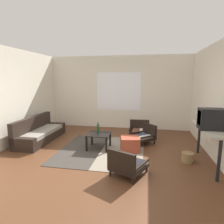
{
  "coord_description": "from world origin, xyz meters",
  "views": [
    {
      "loc": [
        1.07,
        -4.03,
        1.84
      ],
      "look_at": [
        0.13,
        0.99,
        0.95
      ],
      "focal_mm": 30.39,
      "sensor_mm": 36.0,
      "label": 1
    }
  ],
  "objects_px": {
    "couch": "(39,133)",
    "console_shelf": "(209,132)",
    "wicker_basket": "(188,157)",
    "armchair_by_window": "(139,130)",
    "armchair_corner": "(145,135)",
    "glass_bottle": "(98,129)",
    "clay_vase": "(205,119)",
    "coffee_table": "(99,137)",
    "armchair_striped_foreground": "(127,164)",
    "crt_television": "(212,119)",
    "ottoman_orange": "(130,144)"
  },
  "relations": [
    {
      "from": "couch",
      "to": "console_shelf",
      "type": "bearing_deg",
      "value": -10.6
    },
    {
      "from": "console_shelf",
      "to": "wicker_basket",
      "type": "relative_size",
      "value": 5.63
    },
    {
      "from": "armchair_by_window",
      "to": "armchair_corner",
      "type": "distance_m",
      "value": 0.61
    },
    {
      "from": "glass_bottle",
      "to": "wicker_basket",
      "type": "distance_m",
      "value": 2.28
    },
    {
      "from": "couch",
      "to": "clay_vase",
      "type": "distance_m",
      "value": 4.56
    },
    {
      "from": "armchair_by_window",
      "to": "clay_vase",
      "type": "height_order",
      "value": "clay_vase"
    },
    {
      "from": "coffee_table",
      "to": "console_shelf",
      "type": "relative_size",
      "value": 0.4
    },
    {
      "from": "armchair_corner",
      "to": "glass_bottle",
      "type": "bearing_deg",
      "value": -150.91
    },
    {
      "from": "couch",
      "to": "armchair_striped_foreground",
      "type": "relative_size",
      "value": 2.36
    },
    {
      "from": "couch",
      "to": "armchair_by_window",
      "type": "bearing_deg",
      "value": 17.75
    },
    {
      "from": "glass_bottle",
      "to": "wicker_basket",
      "type": "height_order",
      "value": "glass_bottle"
    },
    {
      "from": "glass_bottle",
      "to": "armchair_striped_foreground",
      "type": "bearing_deg",
      "value": -55.49
    },
    {
      "from": "crt_television",
      "to": "armchair_by_window",
      "type": "bearing_deg",
      "value": 128.04
    },
    {
      "from": "coffee_table",
      "to": "glass_bottle",
      "type": "distance_m",
      "value": 0.21
    },
    {
      "from": "armchair_by_window",
      "to": "console_shelf",
      "type": "relative_size",
      "value": 0.43
    },
    {
      "from": "armchair_striped_foreground",
      "to": "armchair_corner",
      "type": "relative_size",
      "value": 1.06
    },
    {
      "from": "ottoman_orange",
      "to": "crt_television",
      "type": "xyz_separation_m",
      "value": [
        1.71,
        -0.66,
        0.87
      ]
    },
    {
      "from": "ottoman_orange",
      "to": "crt_television",
      "type": "height_order",
      "value": "crt_television"
    },
    {
      "from": "console_shelf",
      "to": "crt_television",
      "type": "distance_m",
      "value": 0.35
    },
    {
      "from": "coffee_table",
      "to": "armchair_by_window",
      "type": "relative_size",
      "value": 0.94
    },
    {
      "from": "crt_television",
      "to": "clay_vase",
      "type": "xyz_separation_m",
      "value": [
        0.0,
        0.54,
        -0.11
      ]
    },
    {
      "from": "armchair_striped_foreground",
      "to": "console_shelf",
      "type": "distance_m",
      "value": 1.9
    },
    {
      "from": "armchair_corner",
      "to": "clay_vase",
      "type": "bearing_deg",
      "value": -32.08
    },
    {
      "from": "armchair_by_window",
      "to": "armchair_corner",
      "type": "relative_size",
      "value": 0.83
    },
    {
      "from": "armchair_by_window",
      "to": "wicker_basket",
      "type": "bearing_deg",
      "value": -55.95
    },
    {
      "from": "crt_television",
      "to": "clay_vase",
      "type": "distance_m",
      "value": 0.55
    },
    {
      "from": "armchair_striped_foreground",
      "to": "crt_television",
      "type": "bearing_deg",
      "value": 21.06
    },
    {
      "from": "armchair_striped_foreground",
      "to": "console_shelf",
      "type": "xyz_separation_m",
      "value": [
        1.65,
        0.8,
        0.51
      ]
    },
    {
      "from": "ottoman_orange",
      "to": "glass_bottle",
      "type": "height_order",
      "value": "glass_bottle"
    },
    {
      "from": "armchair_striped_foreground",
      "to": "wicker_basket",
      "type": "xyz_separation_m",
      "value": [
        1.28,
        0.87,
        -0.13
      ]
    },
    {
      "from": "couch",
      "to": "armchair_striped_foreground",
      "type": "height_order",
      "value": "couch"
    },
    {
      "from": "armchair_corner",
      "to": "ottoman_orange",
      "type": "distance_m",
      "value": 0.81
    },
    {
      "from": "coffee_table",
      "to": "crt_television",
      "type": "xyz_separation_m",
      "value": [
        2.54,
        -0.68,
        0.72
      ]
    },
    {
      "from": "armchair_striped_foreground",
      "to": "clay_vase",
      "type": "height_order",
      "value": "clay_vase"
    },
    {
      "from": "armchair_corner",
      "to": "console_shelf",
      "type": "distance_m",
      "value": 1.87
    },
    {
      "from": "armchair_by_window",
      "to": "glass_bottle",
      "type": "relative_size",
      "value": 2.1
    },
    {
      "from": "armchair_corner",
      "to": "glass_bottle",
      "type": "relative_size",
      "value": 2.53
    },
    {
      "from": "console_shelf",
      "to": "clay_vase",
      "type": "bearing_deg",
      "value": 90.0
    },
    {
      "from": "couch",
      "to": "ottoman_orange",
      "type": "relative_size",
      "value": 4.2
    },
    {
      "from": "armchair_corner",
      "to": "armchair_striped_foreground",
      "type": "bearing_deg",
      "value": -98.96
    },
    {
      "from": "crt_television",
      "to": "glass_bottle",
      "type": "xyz_separation_m",
      "value": [
        -2.56,
        0.69,
        -0.51
      ]
    },
    {
      "from": "clay_vase",
      "to": "glass_bottle",
      "type": "distance_m",
      "value": 2.6
    },
    {
      "from": "armchair_by_window",
      "to": "crt_television",
      "type": "bearing_deg",
      "value": -51.96
    },
    {
      "from": "couch",
      "to": "wicker_basket",
      "type": "xyz_separation_m",
      "value": [
        4.11,
        -0.77,
        -0.12
      ]
    },
    {
      "from": "coffee_table",
      "to": "ottoman_orange",
      "type": "height_order",
      "value": "coffee_table"
    },
    {
      "from": "coffee_table",
      "to": "ottoman_orange",
      "type": "relative_size",
      "value": 1.31
    },
    {
      "from": "couch",
      "to": "clay_vase",
      "type": "height_order",
      "value": "clay_vase"
    },
    {
      "from": "crt_television",
      "to": "wicker_basket",
      "type": "bearing_deg",
      "value": 147.17
    },
    {
      "from": "armchair_striped_foreground",
      "to": "wicker_basket",
      "type": "distance_m",
      "value": 1.55
    },
    {
      "from": "ottoman_orange",
      "to": "armchair_striped_foreground",
      "type": "bearing_deg",
      "value": -87.39
    }
  ]
}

